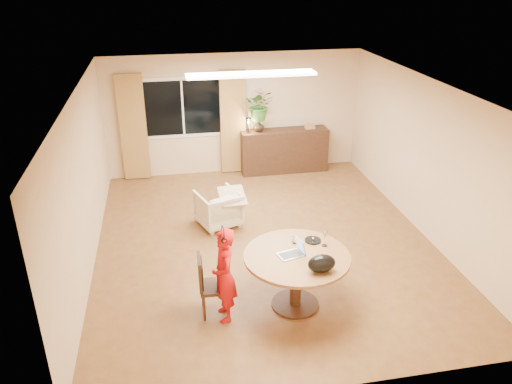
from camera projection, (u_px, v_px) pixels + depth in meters
floor at (265, 242)px, 8.40m from camera, size 6.50×6.50×0.00m
ceiling at (266, 88)px, 7.31m from camera, size 6.50×6.50×0.00m
wall_back at (235, 114)px, 10.75m from camera, size 5.50×0.00×5.50m
wall_left at (84, 184)px, 7.39m from camera, size 0.00×6.50×6.50m
wall_right at (426, 159)px, 8.32m from camera, size 0.00×6.50×6.50m
window at (183, 108)px, 10.46m from camera, size 1.70×0.03×1.30m
curtain_left at (133, 128)px, 10.37m from camera, size 0.55×0.08×2.25m
curtain_right at (233, 122)px, 10.72m from camera, size 0.55×0.08×2.25m
ceiling_panel at (251, 74)px, 8.39m from camera, size 2.20×0.35×0.05m
dining_table at (296, 266)px, 6.59m from camera, size 1.41×1.41×0.80m
dining_chair at (214, 285)px, 6.54m from camera, size 0.43×0.39×0.87m
child at (224, 275)px, 6.36m from camera, size 0.49×0.34×1.31m
laptop at (291, 248)px, 6.47m from camera, size 0.37×0.29×0.22m
tumbler at (295, 240)px, 6.78m from camera, size 0.08×0.08×0.10m
wine_glass at (325, 239)px, 6.69m from camera, size 0.08×0.08×0.21m
pot_lid at (313, 240)px, 6.84m from camera, size 0.28×0.28×0.04m
handbag at (322, 264)px, 6.12m from camera, size 0.38×0.26×0.24m
armchair at (218, 208)px, 8.82m from camera, size 0.88×0.89×0.65m
throw at (232, 192)px, 8.65m from camera, size 0.48×0.58×0.03m
sideboard at (284, 151)px, 11.06m from camera, size 1.91×0.47×0.96m
vase at (259, 126)px, 10.71m from camera, size 0.29×0.29×0.25m
bouquet at (260, 105)px, 10.53m from camera, size 0.69×0.63×0.66m
book_stack at (310, 127)px, 10.94m from camera, size 0.25×0.22×0.09m
desk_lamp at (248, 125)px, 10.61m from camera, size 0.17×0.17×0.34m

